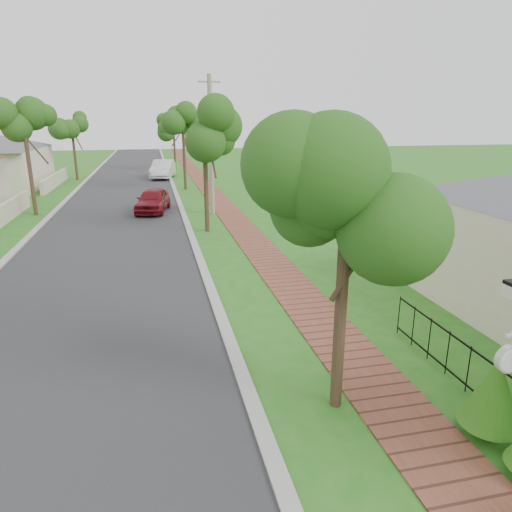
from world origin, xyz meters
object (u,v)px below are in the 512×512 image
object	(u,v)px
parked_car_red	(153,200)
near_tree	(347,207)
utility_pole	(211,146)
station_clock	(511,357)
parked_car_white	(163,169)

from	to	relation	value
parked_car_red	near_tree	world-z (taller)	near_tree
parked_car_red	utility_pole	bearing A→B (deg)	-12.11
utility_pole	station_clock	world-z (taller)	utility_pole
utility_pole	parked_car_red	bearing A→B (deg)	156.43
utility_pole	station_clock	distance (m)	20.75
near_tree	utility_pole	xyz separation A→B (m)	(0.10, 18.50, -0.01)
parked_car_red	utility_pole	distance (m)	4.77
parked_car_red	parked_car_white	distance (m)	15.93
station_clock	near_tree	bearing A→B (deg)	129.42
near_tree	parked_car_red	bearing A→B (deg)	99.12
parked_car_red	station_clock	size ratio (longest dim) A/B	4.95
near_tree	parked_car_white	bearing A→B (deg)	93.44
utility_pole	near_tree	bearing A→B (deg)	-90.31
parked_car_red	station_clock	world-z (taller)	station_clock
parked_car_white	near_tree	xyz separation A→B (m)	(2.15, -35.83, 3.00)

